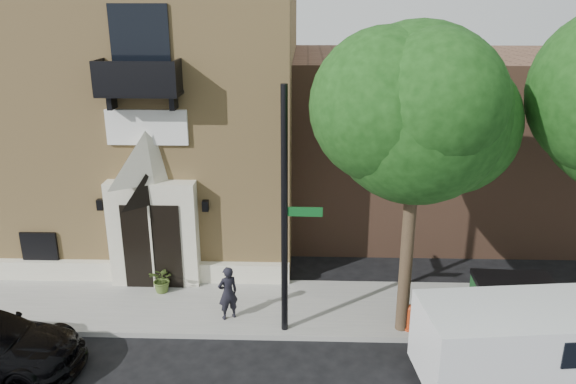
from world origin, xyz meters
name	(u,v)px	position (x,y,z in m)	size (l,w,h in m)	color
ground	(170,339)	(0.00, 0.00, 0.00)	(120.00, 120.00, 0.00)	black
sidewalk	(217,307)	(1.00, 1.50, 0.07)	(42.00, 3.00, 0.15)	gray
church	(131,105)	(-2.99, 7.95, 4.63)	(12.20, 11.01, 9.30)	tan
neighbour_building	(528,139)	(12.00, 9.00, 3.20)	(18.00, 8.00, 6.40)	brown
street_tree_left	(419,112)	(6.03, 0.35, 5.87)	(4.97, 4.38, 7.77)	#38281C
cargo_van	(543,344)	(8.71, -1.64, 1.15)	(5.24, 2.58, 2.06)	white
street_sign	(285,214)	(2.98, 0.35, 3.35)	(1.01, 1.01, 6.35)	black
fire_hydrant	(410,317)	(6.21, 0.42, 0.50)	(0.41, 0.33, 0.71)	#AA3412
dumpster	(512,302)	(8.88, 0.74, 0.82)	(2.07, 1.24, 1.32)	#103B1B
planter	(163,279)	(-0.69, 2.18, 0.55)	(0.71, 0.62, 0.79)	#4B6227
pedestrian_near	(228,293)	(1.42, 0.81, 0.91)	(0.55, 0.36, 1.51)	black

